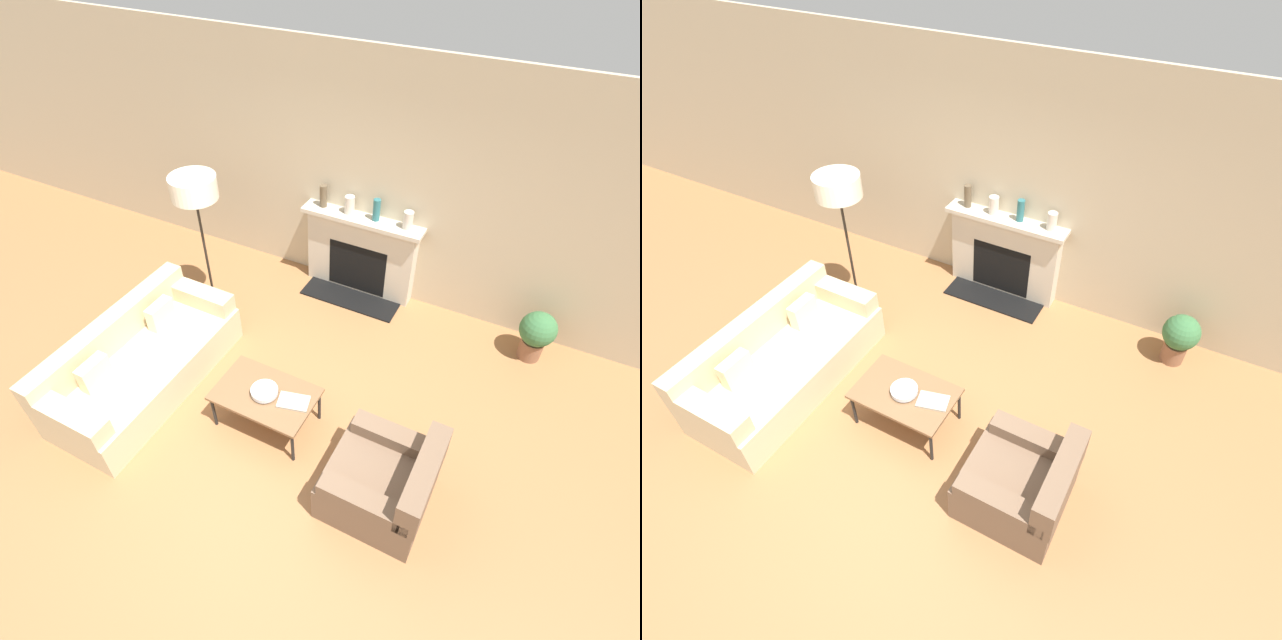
{
  "view_description": "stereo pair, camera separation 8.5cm",
  "coord_description": "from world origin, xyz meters",
  "views": [
    {
      "loc": [
        1.87,
        -2.1,
        4.19
      ],
      "look_at": [
        0.03,
        1.48,
        0.45
      ],
      "focal_mm": 28.0,
      "sensor_mm": 36.0,
      "label": 1
    },
    {
      "loc": [
        1.95,
        -2.06,
        4.19
      ],
      "look_at": [
        0.03,
        1.48,
        0.45
      ],
      "focal_mm": 28.0,
      "sensor_mm": 36.0,
      "label": 2
    }
  ],
  "objects": [
    {
      "name": "ground_plane",
      "position": [
        0.0,
        0.0,
        0.0
      ],
      "size": [
        18.0,
        18.0,
        0.0
      ],
      "primitive_type": "plane",
      "color": "#99663D"
    },
    {
      "name": "wall_back",
      "position": [
        0.0,
        2.86,
        1.45
      ],
      "size": [
        18.0,
        0.06,
        2.9
      ],
      "color": "#BCAD8E",
      "rests_on": "ground_plane"
    },
    {
      "name": "fireplace",
      "position": [
        -0.04,
        2.71,
        0.52
      ],
      "size": [
        1.52,
        0.59,
        1.07
      ],
      "color": "beige",
      "rests_on": "ground_plane"
    },
    {
      "name": "couch",
      "position": [
        -1.42,
        0.19,
        0.29
      ],
      "size": [
        0.95,
        2.12,
        0.77
      ],
      "rotation": [
        0.0,
        0.0,
        1.57
      ],
      "color": "#CCB78E",
      "rests_on": "ground_plane"
    },
    {
      "name": "armchair_near",
      "position": [
        1.37,
        0.07,
        0.29
      ],
      "size": [
        0.87,
        0.85,
        0.79
      ],
      "rotation": [
        0.0,
        0.0,
        -1.57
      ],
      "color": "brown",
      "rests_on": "ground_plane"
    },
    {
      "name": "coffee_table",
      "position": [
        0.03,
        0.34,
        0.41
      ],
      "size": [
        0.97,
        0.62,
        0.44
      ],
      "color": "brown",
      "rests_on": "ground_plane"
    },
    {
      "name": "bowl",
      "position": [
        0.03,
        0.33,
        0.48
      ],
      "size": [
        0.26,
        0.26,
        0.07
      ],
      "color": "silver",
      "rests_on": "coffee_table"
    },
    {
      "name": "book",
      "position": [
        0.32,
        0.36,
        0.45
      ],
      "size": [
        0.33,
        0.26,
        0.02
      ],
      "rotation": [
        0.0,
        0.0,
        0.26
      ],
      "color": "#B2A893",
      "rests_on": "coffee_table"
    },
    {
      "name": "floor_lamp",
      "position": [
        -1.51,
        1.56,
        1.56
      ],
      "size": [
        0.51,
        0.51,
        1.77
      ],
      "color": "black",
      "rests_on": "ground_plane"
    },
    {
      "name": "mantel_vase_left",
      "position": [
        -0.57,
        2.73,
        1.21
      ],
      "size": [
        0.09,
        0.09,
        0.28
      ],
      "color": "brown",
      "rests_on": "fireplace"
    },
    {
      "name": "mantel_vase_center_left",
      "position": [
        -0.22,
        2.73,
        1.18
      ],
      "size": [
        0.12,
        0.12,
        0.22
      ],
      "color": "beige",
      "rests_on": "fireplace"
    },
    {
      "name": "mantel_vase_center_right",
      "position": [
        0.12,
        2.73,
        1.2
      ],
      "size": [
        0.09,
        0.09,
        0.27
      ],
      "color": "#28666B",
      "rests_on": "fireplace"
    },
    {
      "name": "mantel_vase_right",
      "position": [
        0.51,
        2.73,
        1.18
      ],
      "size": [
        0.11,
        0.11,
        0.21
      ],
      "color": "beige",
      "rests_on": "fireplace"
    },
    {
      "name": "potted_plant",
      "position": [
        2.2,
        2.47,
        0.36
      ],
      "size": [
        0.4,
        0.4,
        0.62
      ],
      "color": "brown",
      "rests_on": "ground_plane"
    }
  ]
}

